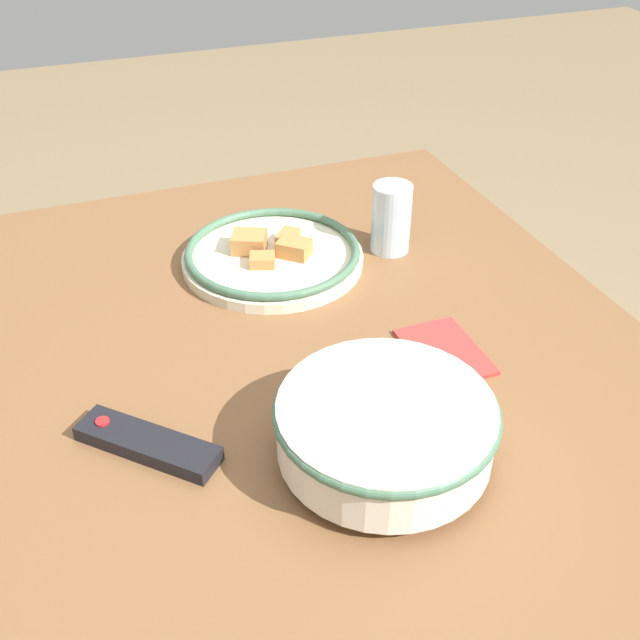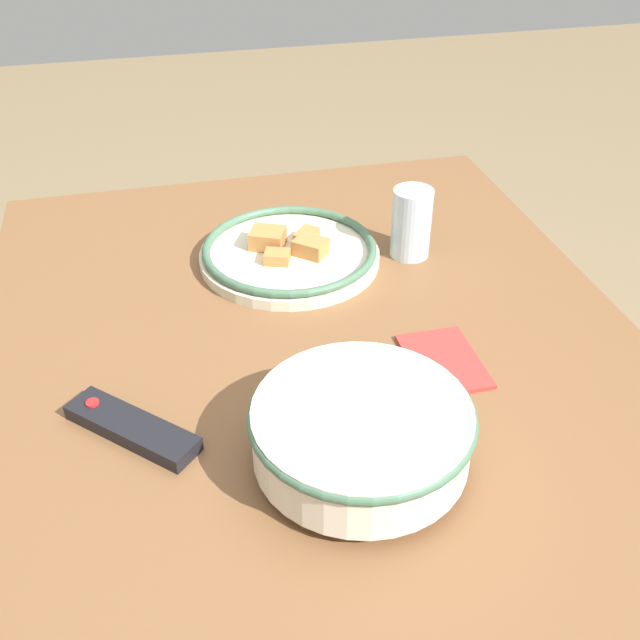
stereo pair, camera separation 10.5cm
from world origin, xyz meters
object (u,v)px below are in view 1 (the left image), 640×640
object	(u,v)px
food_plate	(273,255)
tv_remote	(147,443)
noodle_bowl	(388,426)
drinking_glass	(391,218)

from	to	relation	value
food_plate	tv_remote	xyz separation A→B (m)	(-0.36, 0.27, -0.01)
tv_remote	food_plate	bearing A→B (deg)	7.61
noodle_bowl	drinking_glass	xyz separation A→B (m)	(0.45, -0.21, 0.01)
noodle_bowl	drinking_glass	distance (m)	0.50
tv_remote	drinking_glass	xyz separation A→B (m)	(0.34, -0.48, 0.05)
food_plate	tv_remote	world-z (taller)	food_plate
tv_remote	drinking_glass	bearing A→B (deg)	-10.12
food_plate	drinking_glass	distance (m)	0.21
drinking_glass	tv_remote	bearing A→B (deg)	125.21
noodle_bowl	food_plate	xyz separation A→B (m)	(0.47, -0.01, -0.03)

